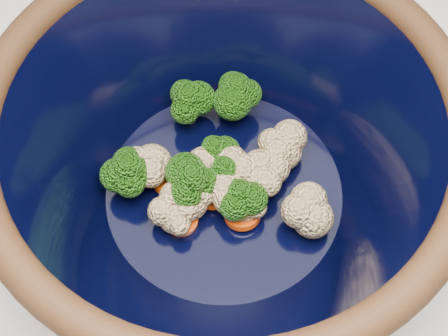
# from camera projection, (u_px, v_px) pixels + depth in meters

# --- Properties ---
(counter) EXTENTS (1.20, 1.20, 0.90)m
(counter) POSITION_uv_depth(u_px,v_px,m) (215.00, 282.00, 0.99)
(counter) COLOR white
(counter) RESTS_ON ground
(mixing_bowl) EXTENTS (0.36, 0.36, 0.16)m
(mixing_bowl) POSITION_uv_depth(u_px,v_px,m) (224.00, 158.00, 0.48)
(mixing_bowl) COLOR black
(mixing_bowl) RESTS_ON counter
(vegetable_pile) EXTENTS (0.18, 0.15, 0.05)m
(vegetable_pile) POSITION_uv_depth(u_px,v_px,m) (217.00, 166.00, 0.51)
(vegetable_pile) COLOR #608442
(vegetable_pile) RESTS_ON mixing_bowl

